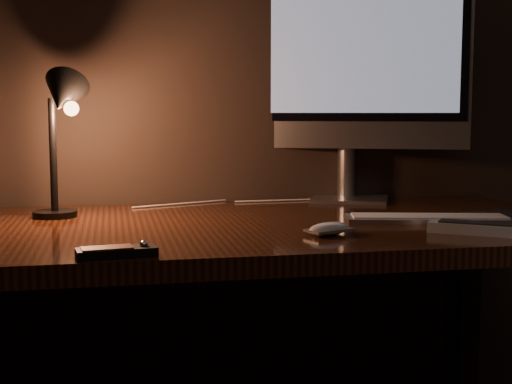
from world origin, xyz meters
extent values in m
cube|color=#3C1B0D|center=(0.00, 1.85, 0.73)|extent=(1.60, 0.75, 0.04)
cube|color=black|center=(0.75, 2.18, 0.35)|extent=(0.06, 0.06, 0.71)
cube|color=black|center=(0.00, 2.20, 0.45)|extent=(1.48, 0.02, 0.51)
cube|color=silver|center=(0.39, 2.19, 0.75)|extent=(0.26, 0.25, 0.01)
cylinder|color=silver|center=(0.39, 2.22, 0.83)|extent=(0.07, 0.07, 0.14)
cube|color=silver|center=(0.39, 2.18, 1.15)|extent=(0.59, 0.28, 0.51)
cube|color=black|center=(0.39, 2.16, 1.19)|extent=(0.55, 0.24, 0.43)
cube|color=#7F8FAD|center=(0.39, 2.16, 1.19)|extent=(0.50, 0.22, 0.39)
cube|color=silver|center=(0.44, 1.79, 0.76)|extent=(0.38, 0.19, 0.01)
ellipsoid|color=white|center=(0.17, 1.66, 0.76)|extent=(0.11, 0.08, 0.02)
cube|color=black|center=(-0.25, 1.52, 0.76)|extent=(0.14, 0.07, 0.02)
cube|color=maroon|center=(-0.25, 1.52, 0.77)|extent=(0.09, 0.05, 0.00)
sphere|color=silver|center=(-0.25, 1.52, 0.77)|extent=(0.01, 0.01, 0.01)
cube|color=#979A9D|center=(0.47, 1.61, 0.76)|extent=(0.20, 0.17, 0.02)
cube|color=black|center=(0.47, 1.61, 0.77)|extent=(0.16, 0.13, 0.00)
cylinder|color=red|center=(0.47, 1.61, 0.78)|extent=(0.01, 0.01, 0.00)
cylinder|color=#0C8C19|center=(0.47, 1.61, 0.78)|extent=(0.01, 0.01, 0.00)
cylinder|color=gold|center=(0.47, 1.61, 0.78)|extent=(0.01, 0.01, 0.00)
cylinder|color=#1433BF|center=(0.47, 1.61, 0.78)|extent=(0.01, 0.01, 0.00)
cylinder|color=black|center=(-0.39, 2.02, 0.76)|extent=(0.12, 0.12, 0.01)
cylinder|color=black|center=(-0.39, 2.02, 0.90)|extent=(0.02, 0.02, 0.26)
cone|color=black|center=(-0.36, 1.99, 1.03)|extent=(0.14, 0.16, 0.13)
sphere|color=#FFB266|center=(-0.34, 1.97, 1.00)|extent=(0.03, 0.03, 0.03)
cylinder|color=white|center=(0.06, 2.19, 0.75)|extent=(0.53, 0.10, 0.00)
camera|label=1|loc=(-0.26, 0.31, 0.99)|focal=50.00mm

